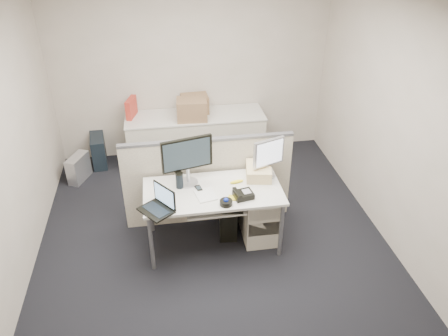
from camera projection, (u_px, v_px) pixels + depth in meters
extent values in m
cube|color=black|center=(214.00, 242.00, 5.11)|extent=(4.00, 4.50, 0.01)
cube|color=beige|center=(191.00, 67.00, 6.29)|extent=(4.00, 0.02, 2.70)
cube|color=beige|center=(264.00, 321.00, 2.51)|extent=(4.00, 0.02, 2.70)
cube|color=beige|center=(3.00, 155.00, 4.14)|extent=(0.02, 4.50, 2.70)
cube|color=beige|center=(397.00, 126.00, 4.67)|extent=(0.02, 4.50, 2.70)
cube|color=beige|center=(213.00, 191.00, 4.74)|extent=(1.50, 0.75, 0.03)
cylinder|color=slate|center=(151.00, 244.00, 4.56)|extent=(0.04, 0.04, 0.70)
cylinder|color=slate|center=(150.00, 207.00, 5.11)|extent=(0.04, 0.04, 0.70)
cylinder|color=slate|center=(281.00, 230.00, 4.75)|extent=(0.04, 0.04, 0.70)
cylinder|color=slate|center=(267.00, 196.00, 5.29)|extent=(0.04, 0.04, 0.70)
cube|color=beige|center=(215.00, 208.00, 4.63)|extent=(0.62, 0.32, 0.02)
cube|color=beige|center=(260.00, 212.00, 5.06)|extent=(0.40, 0.55, 0.65)
cube|color=beige|center=(208.00, 182.00, 5.20)|extent=(2.00, 0.06, 1.10)
cube|color=beige|center=(196.00, 138.00, 6.54)|extent=(2.00, 0.60, 0.72)
cube|color=black|center=(187.00, 161.00, 4.70)|extent=(0.60, 0.34, 0.56)
cube|color=#B7B7BC|center=(268.00, 159.00, 4.84)|extent=(0.42, 0.31, 0.46)
cube|color=black|center=(155.00, 201.00, 4.35)|extent=(0.40, 0.41, 0.25)
cylinder|color=black|center=(226.00, 203.00, 4.49)|extent=(0.15, 0.15, 0.05)
cube|color=black|center=(243.00, 195.00, 4.60)|extent=(0.22, 0.20, 0.06)
cube|color=silver|center=(206.00, 195.00, 4.65)|extent=(0.24, 0.29, 0.01)
cube|color=yellow|center=(232.00, 198.00, 4.60)|extent=(0.11, 0.11, 0.01)
cylinder|color=black|center=(179.00, 181.00, 4.73)|extent=(0.09, 0.09, 0.17)
ellipsoid|color=yellow|center=(237.00, 182.00, 4.84)|extent=(0.17, 0.07, 0.04)
cube|color=black|center=(199.00, 188.00, 4.75)|extent=(0.08, 0.12, 0.02)
cube|color=beige|center=(259.00, 171.00, 4.94)|extent=(0.33, 0.40, 0.13)
cube|color=black|center=(221.00, 208.00, 4.60)|extent=(0.50, 0.25, 0.03)
cube|color=black|center=(228.00, 214.00, 5.19)|extent=(0.26, 0.51, 0.46)
cube|color=black|center=(99.00, 150.00, 6.50)|extent=(0.24, 0.51, 0.46)
cube|color=#B7B7BC|center=(79.00, 168.00, 6.16)|extent=(0.30, 0.43, 0.37)
cube|color=#86604A|center=(192.00, 110.00, 6.16)|extent=(0.44, 0.34, 0.32)
cube|color=#86604A|center=(195.00, 104.00, 6.39)|extent=(0.40, 0.32, 0.28)
cube|color=#B83023|center=(131.00, 108.00, 6.24)|extent=(0.16, 0.33, 0.30)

